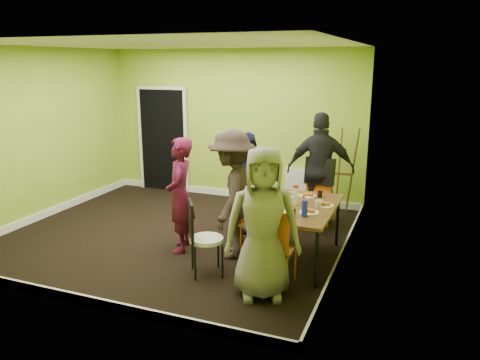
# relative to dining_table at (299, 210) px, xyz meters

# --- Properties ---
(ground) EXTENTS (5.00, 5.00, 0.00)m
(ground) POSITION_rel_dining_table_xyz_m (-1.95, 0.22, -0.70)
(ground) COLOR black
(ground) RESTS_ON ground
(room_walls) EXTENTS (5.04, 4.54, 2.82)m
(room_walls) POSITION_rel_dining_table_xyz_m (-1.97, 0.26, 0.29)
(room_walls) COLOR #8CB22D
(room_walls) RESTS_ON ground
(dining_table) EXTENTS (0.90, 1.50, 0.75)m
(dining_table) POSITION_rel_dining_table_xyz_m (0.00, 0.00, 0.00)
(dining_table) COLOR black
(dining_table) RESTS_ON ground
(chair_left_far) EXTENTS (0.43, 0.42, 1.00)m
(chair_left_far) POSITION_rel_dining_table_xyz_m (-0.92, 0.55, -0.13)
(chair_left_far) COLOR orange
(chair_left_far) RESTS_ON ground
(chair_left_near) EXTENTS (0.48, 0.48, 1.04)m
(chair_left_near) POSITION_rel_dining_table_xyz_m (-0.60, -0.10, -0.11)
(chair_left_near) COLOR orange
(chair_left_near) RESTS_ON ground
(chair_back_end) EXTENTS (0.52, 0.59, 1.10)m
(chair_back_end) POSITION_rel_dining_table_xyz_m (-0.06, 1.41, 0.08)
(chair_back_end) COLOR orange
(chair_back_end) RESTS_ON ground
(chair_front_end) EXTENTS (0.40, 0.41, 0.95)m
(chair_front_end) POSITION_rel_dining_table_xyz_m (-0.06, -0.82, -0.16)
(chair_front_end) COLOR orange
(chair_front_end) RESTS_ON ground
(chair_bentwood) EXTENTS (0.51, 0.51, 0.95)m
(chair_bentwood) POSITION_rel_dining_table_xyz_m (-1.01, -0.85, -0.17)
(chair_bentwood) COLOR black
(chair_bentwood) RESTS_ON ground
(easel) EXTENTS (0.61, 0.57, 1.52)m
(easel) POSITION_rel_dining_table_xyz_m (0.16, 2.12, 0.06)
(easel) COLOR brown
(easel) RESTS_ON ground
(plate_near_left) EXTENTS (0.24, 0.24, 0.01)m
(plate_near_left) POSITION_rel_dining_table_xyz_m (-0.22, 0.44, 0.06)
(plate_near_left) COLOR white
(plate_near_left) RESTS_ON dining_table
(plate_near_right) EXTENTS (0.25, 0.25, 0.01)m
(plate_near_right) POSITION_rel_dining_table_xyz_m (-0.19, -0.37, 0.06)
(plate_near_right) COLOR white
(plate_near_right) RESTS_ON dining_table
(plate_far_back) EXTENTS (0.23, 0.23, 0.01)m
(plate_far_back) POSITION_rel_dining_table_xyz_m (-0.00, 0.47, 0.06)
(plate_far_back) COLOR white
(plate_far_back) RESTS_ON dining_table
(plate_far_front) EXTENTS (0.21, 0.21, 0.01)m
(plate_far_front) POSITION_rel_dining_table_xyz_m (-0.06, -0.50, 0.06)
(plate_far_front) COLOR white
(plate_far_front) RESTS_ON dining_table
(plate_wall_back) EXTENTS (0.23, 0.23, 0.01)m
(plate_wall_back) POSITION_rel_dining_table_xyz_m (0.30, 0.13, 0.06)
(plate_wall_back) COLOR white
(plate_wall_back) RESTS_ON dining_table
(plate_wall_front) EXTENTS (0.24, 0.24, 0.01)m
(plate_wall_front) POSITION_rel_dining_table_xyz_m (0.18, -0.23, 0.06)
(plate_wall_front) COLOR white
(plate_wall_front) RESTS_ON dining_table
(thermos) EXTENTS (0.07, 0.07, 0.23)m
(thermos) POSITION_rel_dining_table_xyz_m (-0.07, 0.05, 0.17)
(thermos) COLOR white
(thermos) RESTS_ON dining_table
(blue_bottle) EXTENTS (0.07, 0.07, 0.21)m
(blue_bottle) POSITION_rel_dining_table_xyz_m (0.16, -0.38, 0.16)
(blue_bottle) COLOR #1A28C5
(blue_bottle) RESTS_ON dining_table
(orange_bottle) EXTENTS (0.04, 0.04, 0.09)m
(orange_bottle) POSITION_rel_dining_table_xyz_m (-0.01, 0.25, 0.10)
(orange_bottle) COLOR orange
(orange_bottle) RESTS_ON dining_table
(glass_mid) EXTENTS (0.06, 0.06, 0.10)m
(glass_mid) POSITION_rel_dining_table_xyz_m (-0.23, 0.23, 0.10)
(glass_mid) COLOR black
(glass_mid) RESTS_ON dining_table
(glass_back) EXTENTS (0.07, 0.07, 0.09)m
(glass_back) POSITION_rel_dining_table_xyz_m (0.16, 0.50, 0.10)
(glass_back) COLOR black
(glass_back) RESTS_ON dining_table
(glass_front) EXTENTS (0.06, 0.06, 0.10)m
(glass_front) POSITION_rel_dining_table_xyz_m (0.04, -0.44, 0.10)
(glass_front) COLOR black
(glass_front) RESTS_ON dining_table
(cup_a) EXTENTS (0.12, 0.12, 0.09)m
(cup_a) POSITION_rel_dining_table_xyz_m (-0.21, -0.20, 0.10)
(cup_a) COLOR white
(cup_a) RESTS_ON dining_table
(cup_b) EXTENTS (0.10, 0.10, 0.09)m
(cup_b) POSITION_rel_dining_table_xyz_m (0.24, 0.05, 0.10)
(cup_b) COLOR white
(cup_b) RESTS_ON dining_table
(person_standing) EXTENTS (0.56, 0.68, 1.59)m
(person_standing) POSITION_rel_dining_table_xyz_m (-1.61, -0.25, 0.10)
(person_standing) COLOR #4F0D27
(person_standing) RESTS_ON ground
(person_left_far) EXTENTS (0.73, 0.86, 1.54)m
(person_left_far) POSITION_rel_dining_table_xyz_m (-1.07, 0.79, 0.07)
(person_left_far) COLOR #141633
(person_left_far) RESTS_ON ground
(person_left_near) EXTENTS (0.82, 1.20, 1.72)m
(person_left_near) POSITION_rel_dining_table_xyz_m (-0.87, -0.18, 0.16)
(person_left_near) COLOR black
(person_left_near) RESTS_ON ground
(person_back_end) EXTENTS (1.13, 0.66, 1.81)m
(person_back_end) POSITION_rel_dining_table_xyz_m (-0.05, 1.53, 0.21)
(person_back_end) COLOR black
(person_back_end) RESTS_ON ground
(person_front_end) EXTENTS (0.98, 0.82, 1.71)m
(person_front_end) POSITION_rel_dining_table_xyz_m (-0.13, -1.10, 0.16)
(person_front_end) COLOR gray
(person_front_end) RESTS_ON ground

